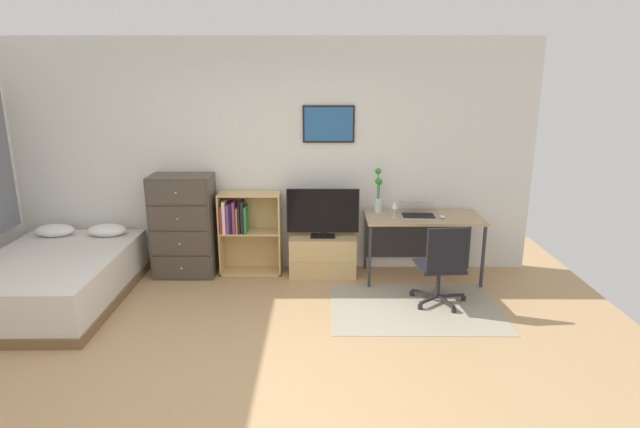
# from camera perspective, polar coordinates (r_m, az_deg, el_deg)

# --- Properties ---
(ground_plane) EXTENTS (7.20, 7.20, 0.00)m
(ground_plane) POSITION_cam_1_polar(r_m,az_deg,el_deg) (4.30, -8.26, -17.23)
(ground_plane) COLOR tan
(wall_back_with_posters) EXTENTS (6.12, 0.09, 2.70)m
(wall_back_with_posters) POSITION_cam_1_polar(r_m,az_deg,el_deg) (6.12, -5.40, 6.26)
(wall_back_with_posters) COLOR silver
(wall_back_with_posters) RESTS_ON ground_plane
(area_rug) EXTENTS (1.70, 1.20, 0.01)m
(area_rug) POSITION_cam_1_polar(r_m,az_deg,el_deg) (5.42, 10.38, -10.07)
(area_rug) COLOR #9E937F
(area_rug) RESTS_ON ground_plane
(bed) EXTENTS (1.40, 2.00, 0.62)m
(bed) POSITION_cam_1_polar(r_m,az_deg,el_deg) (6.04, -27.16, -6.32)
(bed) COLOR brown
(bed) RESTS_ON ground_plane
(dresser) EXTENTS (0.70, 0.46, 1.19)m
(dresser) POSITION_cam_1_polar(r_m,az_deg,el_deg) (6.20, -14.75, -1.26)
(dresser) COLOR #4C4238
(dresser) RESTS_ON ground_plane
(bookshelf) EXTENTS (0.71, 0.30, 0.97)m
(bookshelf) POSITION_cam_1_polar(r_m,az_deg,el_deg) (6.13, -8.34, -1.39)
(bookshelf) COLOR tan
(bookshelf) RESTS_ON ground_plane
(tv_stand) EXTENTS (0.77, 0.41, 0.46)m
(tv_stand) POSITION_cam_1_polar(r_m,az_deg,el_deg) (6.11, 0.31, -4.53)
(tv_stand) COLOR tan
(tv_stand) RESTS_ON ground_plane
(television) EXTENTS (0.83, 0.16, 0.57)m
(television) POSITION_cam_1_polar(r_m,az_deg,el_deg) (5.94, 0.31, 0.09)
(television) COLOR black
(television) RESTS_ON tv_stand
(desk) EXTENTS (1.30, 0.63, 0.74)m
(desk) POSITION_cam_1_polar(r_m,az_deg,el_deg) (6.07, 11.08, -1.21)
(desk) COLOR tan
(desk) RESTS_ON ground_plane
(office_chair) EXTENTS (0.57, 0.58, 0.86)m
(office_chair) POSITION_cam_1_polar(r_m,az_deg,el_deg) (5.35, 13.31, -5.31)
(office_chair) COLOR #232326
(office_chair) RESTS_ON ground_plane
(laptop) EXTENTS (0.39, 0.42, 0.17)m
(laptop) POSITION_cam_1_polar(r_m,az_deg,el_deg) (5.99, 10.69, 0.51)
(laptop) COLOR #B7B7BC
(laptop) RESTS_ON desk
(computer_mouse) EXTENTS (0.06, 0.10, 0.03)m
(computer_mouse) POSITION_cam_1_polar(r_m,az_deg,el_deg) (5.92, 13.29, -0.30)
(computer_mouse) COLOR silver
(computer_mouse) RESTS_ON desk
(bamboo_vase) EXTENTS (0.09, 0.10, 0.51)m
(bamboo_vase) POSITION_cam_1_polar(r_m,az_deg,el_deg) (6.01, 6.41, 2.28)
(bamboo_vase) COLOR silver
(bamboo_vase) RESTS_ON desk
(wine_glass) EXTENTS (0.07, 0.07, 0.18)m
(wine_glass) POSITION_cam_1_polar(r_m,az_deg,el_deg) (5.81, 8.19, 0.88)
(wine_glass) COLOR silver
(wine_glass) RESTS_ON desk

